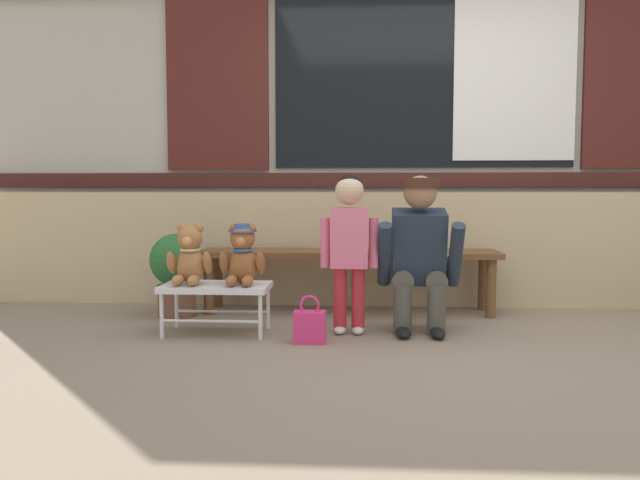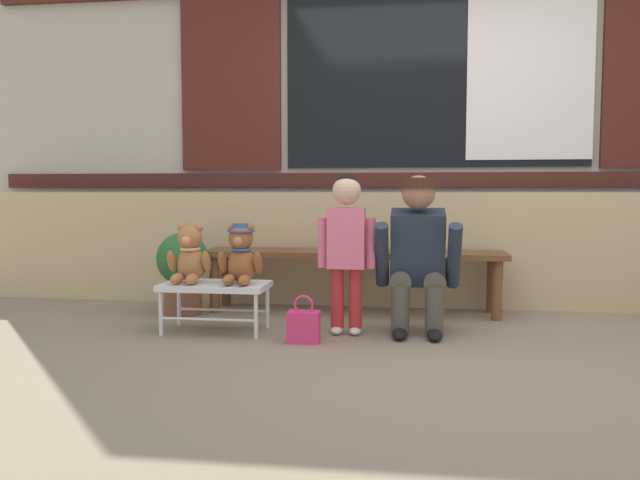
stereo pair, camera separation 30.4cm
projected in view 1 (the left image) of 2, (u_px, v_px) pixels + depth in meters
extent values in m
plane|color=#84725B|center=(452.00, 350.00, 3.41)|extent=(60.00, 60.00, 0.00)
cube|color=tan|center=(426.00, 248.00, 4.80)|extent=(7.91, 0.25, 0.85)
cube|color=#B7B2A3|center=(422.00, 87.00, 5.22)|extent=(8.08, 0.20, 3.43)
cube|color=#471E19|center=(422.00, 180.00, 5.16)|extent=(7.43, 0.04, 0.12)
cube|color=black|center=(423.00, 80.00, 5.11)|extent=(2.40, 0.03, 1.40)
cube|color=white|center=(515.00, 79.00, 5.05)|extent=(0.96, 0.02, 1.29)
cube|color=#4C1E19|center=(218.00, 83.00, 5.21)|extent=(0.84, 0.05, 1.43)
cube|color=#4C1E19|center=(638.00, 78.00, 4.99)|extent=(0.84, 0.05, 1.43)
cube|color=brown|center=(348.00, 255.00, 4.33)|extent=(2.10, 0.11, 0.04)
cube|color=brown|center=(348.00, 253.00, 4.47)|extent=(2.10, 0.11, 0.04)
cube|color=brown|center=(349.00, 251.00, 4.62)|extent=(2.10, 0.11, 0.04)
cylinder|color=brown|center=(209.00, 286.00, 4.41)|extent=(0.07, 0.07, 0.40)
cylinder|color=brown|center=(218.00, 280.00, 4.69)|extent=(0.07, 0.07, 0.40)
cylinder|color=brown|center=(491.00, 288.00, 4.29)|extent=(0.07, 0.07, 0.40)
cylinder|color=brown|center=(483.00, 283.00, 4.57)|extent=(0.07, 0.07, 0.40)
cube|color=silver|center=(216.00, 287.00, 3.81)|extent=(0.64, 0.36, 0.04)
cylinder|color=silver|center=(162.00, 316.00, 3.69)|extent=(0.02, 0.02, 0.26)
cylinder|color=silver|center=(177.00, 307.00, 3.99)|extent=(0.02, 0.02, 0.26)
cylinder|color=silver|center=(260.00, 317.00, 3.65)|extent=(0.02, 0.02, 0.26)
cylinder|color=silver|center=(268.00, 308.00, 3.95)|extent=(0.02, 0.02, 0.26)
cylinder|color=silver|center=(211.00, 321.00, 3.67)|extent=(0.58, 0.02, 0.02)
cylinder|color=silver|center=(222.00, 311.00, 3.97)|extent=(0.58, 0.02, 0.02)
ellipsoid|color=#A86B3D|center=(191.00, 265.00, 3.83)|extent=(0.17, 0.14, 0.22)
sphere|color=#A86B3D|center=(190.00, 238.00, 3.80)|extent=(0.15, 0.15, 0.15)
sphere|color=#E1955B|center=(187.00, 241.00, 3.75)|extent=(0.06, 0.06, 0.06)
sphere|color=#A86B3D|center=(182.00, 228.00, 3.81)|extent=(0.06, 0.06, 0.06)
ellipsoid|color=#A86B3D|center=(171.00, 262.00, 3.80)|extent=(0.06, 0.11, 0.16)
ellipsoid|color=#A86B3D|center=(178.00, 280.00, 3.72)|extent=(0.06, 0.15, 0.06)
sphere|color=#A86B3D|center=(199.00, 228.00, 3.81)|extent=(0.06, 0.06, 0.06)
ellipsoid|color=#A86B3D|center=(207.00, 263.00, 3.79)|extent=(0.06, 0.11, 0.16)
ellipsoid|color=#A86B3D|center=(194.00, 280.00, 3.72)|extent=(0.06, 0.15, 0.06)
torus|color=#D6B775|center=(190.00, 250.00, 3.81)|extent=(0.13, 0.13, 0.02)
ellipsoid|color=#93562D|center=(243.00, 266.00, 3.81)|extent=(0.17, 0.14, 0.22)
sphere|color=#93562D|center=(243.00, 238.00, 3.78)|extent=(0.15, 0.15, 0.15)
sphere|color=#C87B48|center=(241.00, 241.00, 3.73)|extent=(0.06, 0.06, 0.06)
sphere|color=#93562D|center=(234.00, 228.00, 3.79)|extent=(0.06, 0.06, 0.06)
ellipsoid|color=#93562D|center=(224.00, 263.00, 3.78)|extent=(0.06, 0.11, 0.16)
ellipsoid|color=#93562D|center=(232.00, 281.00, 3.70)|extent=(0.06, 0.15, 0.06)
sphere|color=#93562D|center=(251.00, 228.00, 3.79)|extent=(0.06, 0.06, 0.06)
ellipsoid|color=#93562D|center=(260.00, 263.00, 3.77)|extent=(0.06, 0.11, 0.16)
ellipsoid|color=#93562D|center=(247.00, 281.00, 3.69)|extent=(0.06, 0.15, 0.06)
torus|color=#335699|center=(243.00, 250.00, 3.79)|extent=(0.13, 0.13, 0.02)
cylinder|color=#335699|center=(243.00, 231.00, 3.79)|extent=(0.17, 0.17, 0.01)
cylinder|color=#335699|center=(243.00, 228.00, 3.78)|extent=(0.10, 0.10, 0.04)
cylinder|color=#B7282D|center=(340.00, 297.00, 3.81)|extent=(0.08, 0.08, 0.36)
ellipsoid|color=silver|center=(340.00, 330.00, 3.80)|extent=(0.07, 0.12, 0.05)
cylinder|color=#B7282D|center=(358.00, 297.00, 3.80)|extent=(0.08, 0.08, 0.36)
ellipsoid|color=silver|center=(358.00, 330.00, 3.80)|extent=(0.07, 0.12, 0.05)
cube|color=#E56B89|center=(349.00, 238.00, 3.78)|extent=(0.22, 0.15, 0.36)
cylinder|color=#E56B89|center=(325.00, 243.00, 3.79)|extent=(0.06, 0.06, 0.30)
cylinder|color=#E56B89|center=(374.00, 243.00, 3.77)|extent=(0.06, 0.06, 0.30)
sphere|color=#DBB28E|center=(349.00, 191.00, 3.76)|extent=(0.17, 0.17, 0.17)
sphere|color=black|center=(349.00, 187.00, 3.77)|extent=(0.16, 0.16, 0.16)
cylinder|color=#4C473D|center=(403.00, 310.00, 3.79)|extent=(0.11, 0.11, 0.30)
cylinder|color=#4C473D|center=(401.00, 278.00, 3.91)|extent=(0.13, 0.32, 0.13)
ellipsoid|color=black|center=(403.00, 332.00, 3.71)|extent=(0.09, 0.20, 0.06)
cylinder|color=#4C473D|center=(436.00, 310.00, 3.77)|extent=(0.11, 0.11, 0.30)
cylinder|color=#4C473D|center=(434.00, 279.00, 3.90)|extent=(0.13, 0.32, 0.13)
ellipsoid|color=black|center=(438.00, 333.00, 3.70)|extent=(0.09, 0.20, 0.06)
cube|color=#232D3D|center=(419.00, 247.00, 3.86)|extent=(0.32, 0.30, 0.47)
cylinder|color=#232D3D|center=(385.00, 255.00, 3.78)|extent=(0.08, 0.28, 0.40)
cylinder|color=#232D3D|center=(456.00, 255.00, 3.75)|extent=(0.08, 0.28, 0.40)
sphere|color=#9E7051|center=(420.00, 192.00, 3.77)|extent=(0.20, 0.20, 0.20)
cylinder|color=#422319|center=(420.00, 183.00, 3.76)|extent=(0.23, 0.23, 0.06)
cube|color=brown|center=(448.00, 268.00, 3.95)|extent=(0.10, 0.22, 0.16)
cube|color=#E53370|center=(310.00, 327.00, 3.58)|extent=(0.18, 0.11, 0.18)
torus|color=#E53370|center=(310.00, 305.00, 3.57)|extent=(0.11, 0.01, 0.11)
cylinder|color=brown|center=(177.00, 300.00, 4.34)|extent=(0.26, 0.26, 0.22)
sphere|color=#28602D|center=(176.00, 260.00, 4.32)|extent=(0.36, 0.36, 0.36)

